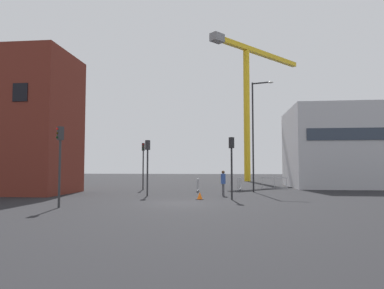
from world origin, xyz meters
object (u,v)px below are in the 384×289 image
(streetlamp_tall, at_px, (255,129))
(traffic_light_near, at_px, (232,158))
(traffic_light_crosswalk, at_px, (60,153))
(traffic_light_verge, at_px, (143,158))
(traffic_cone_by_barrier, at_px, (200,196))
(traffic_light_far, at_px, (147,158))
(pedestrian_walking, at_px, (223,181))
(construction_crane, at_px, (249,87))

(streetlamp_tall, distance_m, traffic_light_near, 7.53)
(traffic_light_crosswalk, relative_size, traffic_light_verge, 0.98)
(traffic_light_crosswalk, xyz_separation_m, traffic_cone_by_barrier, (6.82, 5.24, -2.57))
(traffic_light_near, xyz_separation_m, traffic_cone_by_barrier, (-2.04, -0.09, -2.45))
(traffic_light_far, bearing_deg, streetlamp_tall, 29.44)
(traffic_light_near, distance_m, pedestrian_walking, 3.36)
(traffic_light_crosswalk, distance_m, traffic_cone_by_barrier, 8.97)
(streetlamp_tall, bearing_deg, construction_crane, 87.71)
(pedestrian_walking, bearing_deg, traffic_light_near, -78.53)
(streetlamp_tall, height_order, traffic_light_crosswalk, streetlamp_tall)
(traffic_light_near, distance_m, traffic_cone_by_barrier, 3.19)
(construction_crane, distance_m, traffic_cone_by_barrier, 32.45)
(traffic_light_crosswalk, relative_size, traffic_cone_by_barrier, 8.49)
(traffic_light_crosswalk, xyz_separation_m, traffic_light_verge, (0.92, 14.00, 0.05))
(traffic_cone_by_barrier, bearing_deg, construction_crane, 80.34)
(construction_crane, xyz_separation_m, traffic_light_far, (-8.92, -26.69, -11.19))
(traffic_light_verge, xyz_separation_m, pedestrian_walking, (7.35, -5.79, -1.78))
(traffic_light_near, bearing_deg, traffic_light_verge, 132.47)
(construction_crane, height_order, pedestrian_walking, construction_crane)
(construction_crane, relative_size, traffic_light_far, 5.01)
(traffic_light_far, bearing_deg, traffic_cone_by_barrier, -30.30)
(traffic_light_verge, bearing_deg, traffic_light_near, -47.53)
(traffic_light_near, relative_size, pedestrian_walking, 2.19)
(traffic_light_far, height_order, traffic_light_verge, traffic_light_verge)
(traffic_light_verge, bearing_deg, construction_crane, 61.85)
(pedestrian_walking, height_order, traffic_cone_by_barrier, pedestrian_walking)
(streetlamp_tall, distance_m, traffic_cone_by_barrier, 9.43)
(streetlamp_tall, relative_size, traffic_cone_by_barrier, 18.63)
(streetlamp_tall, bearing_deg, traffic_light_crosswalk, -131.93)
(pedestrian_walking, relative_size, traffic_cone_by_barrier, 3.70)
(streetlamp_tall, bearing_deg, traffic_light_far, -150.56)
(traffic_light_verge, bearing_deg, pedestrian_walking, -38.19)
(pedestrian_walking, bearing_deg, traffic_light_far, -173.20)
(streetlamp_tall, relative_size, traffic_light_far, 2.28)
(construction_crane, height_order, traffic_light_crosswalk, construction_crane)
(construction_crane, bearing_deg, traffic_light_verge, -118.15)
(traffic_light_near, bearing_deg, traffic_light_far, 159.61)
(streetlamp_tall, distance_m, traffic_light_far, 9.58)
(traffic_light_far, relative_size, traffic_cone_by_barrier, 8.16)
(traffic_light_crosswalk, relative_size, traffic_light_near, 1.05)
(streetlamp_tall, xyz_separation_m, traffic_cone_by_barrier, (-4.05, -6.87, -5.04))
(construction_crane, bearing_deg, streetlamp_tall, -92.29)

